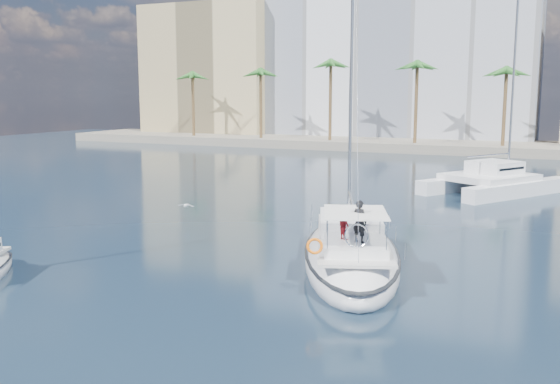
% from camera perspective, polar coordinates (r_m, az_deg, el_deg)
% --- Properties ---
extents(ground, '(160.00, 160.00, 0.00)m').
position_cam_1_polar(ground, '(28.90, -1.75, -6.47)').
color(ground, black).
rests_on(ground, ground).
extents(quay, '(120.00, 14.00, 1.20)m').
position_cam_1_polar(quay, '(87.16, 16.17, 4.02)').
color(quay, gray).
rests_on(quay, ground).
extents(building_modern, '(42.00, 16.00, 28.00)m').
position_cam_1_polar(building_modern, '(101.15, 10.62, 12.48)').
color(building_modern, white).
rests_on(building_modern, ground).
extents(building_tan_left, '(22.00, 14.00, 22.00)m').
position_cam_1_polar(building_tan_left, '(108.58, -5.80, 10.75)').
color(building_tan_left, tan).
rests_on(building_tan_left, ground).
extents(palm_left, '(3.60, 3.60, 12.30)m').
position_cam_1_polar(palm_left, '(94.17, -5.22, 10.59)').
color(palm_left, brown).
rests_on(palm_left, ground).
extents(palm_centre, '(3.60, 3.60, 12.30)m').
position_cam_1_polar(palm_centre, '(82.95, 16.06, 10.49)').
color(palm_centre, brown).
rests_on(palm_centre, ground).
extents(main_sloop, '(8.50, 13.74, 19.46)m').
position_cam_1_polar(main_sloop, '(28.33, 6.50, -5.66)').
color(main_sloop, white).
rests_on(main_sloop, ground).
extents(catamaran, '(10.82, 12.62, 16.62)m').
position_cam_1_polar(catamaran, '(51.14, 18.88, 1.16)').
color(catamaran, white).
rests_on(catamaran, ground).
extents(seagull, '(1.11, 0.48, 0.20)m').
position_cam_1_polar(seagull, '(38.45, -8.57, -1.23)').
color(seagull, silver).
rests_on(seagull, ground).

